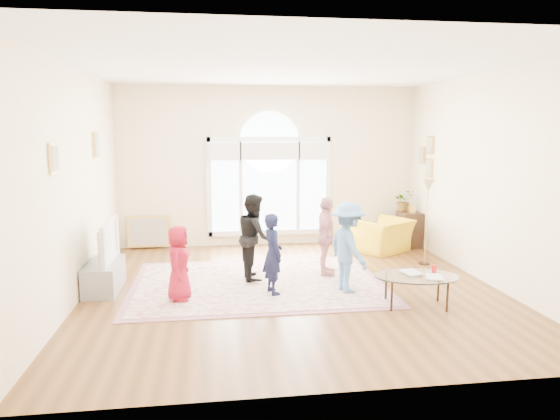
{
  "coord_description": "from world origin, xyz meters",
  "views": [
    {
      "loc": [
        -1.14,
        -7.04,
        2.32
      ],
      "look_at": [
        -0.15,
        0.3,
        1.14
      ],
      "focal_mm": 32.0,
      "sensor_mm": 36.0,
      "label": 1
    }
  ],
  "objects": [
    {
      "name": "ground",
      "position": [
        0.0,
        0.0,
        0.0
      ],
      "size": [
        6.0,
        6.0,
        0.0
      ],
      "primitive_type": "plane",
      "color": "#533417",
      "rests_on": "ground"
    },
    {
      "name": "room_shell",
      "position": [
        0.01,
        2.83,
        1.57
      ],
      "size": [
        6.0,
        6.0,
        6.0
      ],
      "color": "#FFEEC8",
      "rests_on": "ground"
    },
    {
      "name": "area_rug",
      "position": [
        -0.49,
        0.32,
        0.01
      ],
      "size": [
        3.6,
        2.6,
        0.02
      ],
      "primitive_type": "cube",
      "color": "beige",
      "rests_on": "ground"
    },
    {
      "name": "rug_border",
      "position": [
        -0.49,
        0.32,
        0.01
      ],
      "size": [
        3.8,
        2.8,
        0.01
      ],
      "primitive_type": "cube",
      "color": "#99616F",
      "rests_on": "ground"
    },
    {
      "name": "tv_console",
      "position": [
        -2.75,
        0.3,
        0.21
      ],
      "size": [
        0.45,
        1.0,
        0.42
      ],
      "primitive_type": "cube",
      "color": "gray",
      "rests_on": "ground"
    },
    {
      "name": "television",
      "position": [
        -2.74,
        0.3,
        0.73
      ],
      "size": [
        0.17,
        1.07,
        0.61
      ],
      "color": "black",
      "rests_on": "tv_console"
    },
    {
      "name": "coffee_table",
      "position": [
        1.51,
        -0.95,
        0.4
      ],
      "size": [
        1.23,
        0.89,
        0.54
      ],
      "rotation": [
        0.0,
        0.0,
        -0.16
      ],
      "color": "silver",
      "rests_on": "ground"
    },
    {
      "name": "armchair",
      "position": [
        2.1,
        2.04,
        0.32
      ],
      "size": [
        1.28,
        1.24,
        0.63
      ],
      "primitive_type": "imported",
      "rotation": [
        0.0,
        0.0,
        3.71
      ],
      "color": "yellow",
      "rests_on": "ground"
    },
    {
      "name": "side_cabinet",
      "position": [
        2.78,
        2.41,
        0.35
      ],
      "size": [
        0.4,
        0.5,
        0.7
      ],
      "primitive_type": "cube",
      "color": "black",
      "rests_on": "ground"
    },
    {
      "name": "floor_lamp",
      "position": [
        2.52,
        1.05,
        1.28
      ],
      "size": [
        0.27,
        0.27,
        1.51
      ],
      "color": "black",
      "rests_on": "ground"
    },
    {
      "name": "plant_pedestal",
      "position": [
        2.7,
        2.57,
        0.35
      ],
      "size": [
        0.2,
        0.2,
        0.7
      ],
      "primitive_type": "cylinder",
      "color": "white",
      "rests_on": "ground"
    },
    {
      "name": "potted_plant",
      "position": [
        2.7,
        2.57,
        0.91
      ],
      "size": [
        0.45,
        0.42,
        0.43
      ],
      "primitive_type": "imported",
      "rotation": [
        0.0,
        0.0,
        0.23
      ],
      "color": "#33722D",
      "rests_on": "plant_pedestal"
    },
    {
      "name": "leaning_picture",
      "position": [
        -2.43,
        2.9,
        0.0
      ],
      "size": [
        0.8,
        0.14,
        0.62
      ],
      "primitive_type": "cube",
      "rotation": [
        -0.14,
        0.0,
        0.0
      ],
      "color": "tan",
      "rests_on": "ground"
    },
    {
      "name": "child_red",
      "position": [
        -1.63,
        -0.32,
        0.54
      ],
      "size": [
        0.39,
        0.54,
        1.03
      ],
      "primitive_type": "imported",
      "rotation": [
        0.0,
        0.0,
        1.44
      ],
      "color": "maroon",
      "rests_on": "area_rug"
    },
    {
      "name": "child_navy",
      "position": [
        -0.32,
        -0.21,
        0.6
      ],
      "size": [
        0.37,
        0.48,
        1.15
      ],
      "primitive_type": "imported",
      "rotation": [
        0.0,
        0.0,
        1.82
      ],
      "color": "#121736",
      "rests_on": "area_rug"
    },
    {
      "name": "child_black",
      "position": [
        -0.52,
        0.56,
        0.69
      ],
      "size": [
        0.54,
        0.67,
        1.34
      ],
      "primitive_type": "imported",
      "rotation": [
        0.0,
        0.0,
        1.62
      ],
      "color": "black",
      "rests_on": "area_rug"
    },
    {
      "name": "child_pink",
      "position": [
        0.63,
        0.59,
        0.65
      ],
      "size": [
        0.5,
        0.8,
        1.26
      ],
      "primitive_type": "imported",
      "rotation": [
        0.0,
        0.0,
        1.3
      ],
      "color": "pink",
      "rests_on": "area_rug"
    },
    {
      "name": "child_blue",
      "position": [
        0.77,
        -0.26,
        0.67
      ],
      "size": [
        0.68,
        0.93,
        1.3
      ],
      "primitive_type": "imported",
      "rotation": [
        0.0,
        0.0,
        1.83
      ],
      "color": "#5788C3",
      "rests_on": "area_rug"
    }
  ]
}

